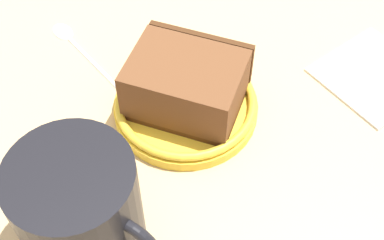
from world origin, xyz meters
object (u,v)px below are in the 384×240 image
cake_slice (186,83)px  tea_mug (81,210)px  small_plate (186,105)px  folded_napkin (374,74)px  teaspoon (74,41)px

cake_slice → tea_mug: size_ratio=1.15×
small_plate → tea_mug: 16.53cm
cake_slice → small_plate: bearing=-140.2°
folded_napkin → teaspoon: bearing=140.7°
teaspoon → tea_mug: bearing=-109.5°
folded_napkin → cake_slice: bearing=162.1°
small_plate → teaspoon: bearing=111.8°
small_plate → folded_napkin: small_plate is taller
folded_napkin → small_plate: bearing=162.7°
small_plate → folded_napkin: bearing=-17.3°
small_plate → tea_mug: tea_mug is taller
tea_mug → folded_napkin: 33.58cm
tea_mug → cake_slice: bearing=30.2°
small_plate → teaspoon: (-5.81, 14.54, -0.64)cm
cake_slice → tea_mug: 16.26cm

